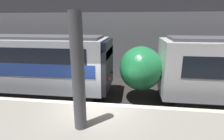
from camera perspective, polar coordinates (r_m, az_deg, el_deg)
ground_plane at (r=8.47m, az=-4.56°, el=-16.74°), size 120.00×120.00×0.00m
station_rear_barrier at (r=13.95m, az=0.92°, el=7.65°), size 50.00×0.15×5.19m
support_pillar_near at (r=5.62m, az=-11.02°, el=-1.23°), size 0.41×0.41×3.83m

